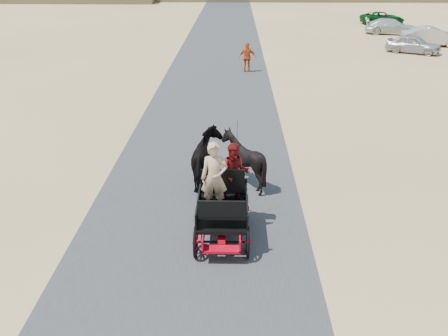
{
  "coord_description": "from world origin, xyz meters",
  "views": [
    {
      "loc": [
        1.07,
        -12.71,
        6.72
      ],
      "look_at": [
        0.79,
        -0.16,
        1.2
      ],
      "focal_mm": 40.0,
      "sensor_mm": 36.0,
      "label": 1
    }
  ],
  "objects_px": {
    "car_c": "(391,27)",
    "car_b": "(432,36)",
    "horse_right": "(243,160)",
    "car_a": "(413,44)",
    "pedestrian": "(247,57)",
    "carriage": "(223,224)",
    "car_d": "(382,18)",
    "horse_left": "(207,160)"
  },
  "relations": [
    {
      "from": "carriage",
      "to": "car_b",
      "type": "bearing_deg",
      "value": 61.45
    },
    {
      "from": "horse_left",
      "to": "car_d",
      "type": "distance_m",
      "value": 39.59
    },
    {
      "from": "car_a",
      "to": "car_b",
      "type": "distance_m",
      "value": 3.66
    },
    {
      "from": "carriage",
      "to": "car_d",
      "type": "distance_m",
      "value": 42.19
    },
    {
      "from": "horse_left",
      "to": "car_c",
      "type": "xyz_separation_m",
      "value": [
        14.18,
        30.29,
        -0.21
      ]
    },
    {
      "from": "pedestrian",
      "to": "horse_right",
      "type": "bearing_deg",
      "value": 84.67
    },
    {
      "from": "car_d",
      "to": "horse_left",
      "type": "bearing_deg",
      "value": 154.42
    },
    {
      "from": "car_d",
      "to": "car_b",
      "type": "bearing_deg",
      "value": 179.09
    },
    {
      "from": "horse_right",
      "to": "car_a",
      "type": "height_order",
      "value": "horse_right"
    },
    {
      "from": "horse_right",
      "to": "car_b",
      "type": "xyz_separation_m",
      "value": [
        14.47,
        24.61,
        -0.14
      ]
    },
    {
      "from": "car_b",
      "to": "car_d",
      "type": "xyz_separation_m",
      "value": [
        -0.47,
        11.99,
        -0.13
      ]
    },
    {
      "from": "horse_left",
      "to": "car_d",
      "type": "relative_size",
      "value": 0.48
    },
    {
      "from": "pedestrian",
      "to": "car_b",
      "type": "relative_size",
      "value": 0.4
    },
    {
      "from": "horse_left",
      "to": "car_c",
      "type": "relative_size",
      "value": 0.46
    },
    {
      "from": "pedestrian",
      "to": "car_b",
      "type": "distance_m",
      "value": 16.66
    },
    {
      "from": "horse_right",
      "to": "pedestrian",
      "type": "xyz_separation_m",
      "value": [
        0.44,
        15.64,
        0.01
      ]
    },
    {
      "from": "car_b",
      "to": "pedestrian",
      "type": "bearing_deg",
      "value": 125.05
    },
    {
      "from": "pedestrian",
      "to": "car_d",
      "type": "bearing_deg",
      "value": -126.61
    },
    {
      "from": "car_a",
      "to": "car_b",
      "type": "bearing_deg",
      "value": -9.64
    },
    {
      "from": "car_b",
      "to": "car_c",
      "type": "xyz_separation_m",
      "value": [
        -1.4,
        5.68,
        -0.07
      ]
    },
    {
      "from": "horse_right",
      "to": "pedestrian",
      "type": "relative_size",
      "value": 0.98
    },
    {
      "from": "horse_left",
      "to": "pedestrian",
      "type": "height_order",
      "value": "pedestrian"
    },
    {
      "from": "car_c",
      "to": "horse_left",
      "type": "bearing_deg",
      "value": 165.97
    },
    {
      "from": "car_b",
      "to": "horse_right",
      "type": "bearing_deg",
      "value": 151.99
    },
    {
      "from": "pedestrian",
      "to": "car_a",
      "type": "xyz_separation_m",
      "value": [
        11.75,
        6.12,
        -0.24
      ]
    },
    {
      "from": "carriage",
      "to": "horse_left",
      "type": "bearing_deg",
      "value": 100.39
    },
    {
      "from": "car_c",
      "to": "car_a",
      "type": "bearing_deg",
      "value": -174.88
    },
    {
      "from": "horse_left",
      "to": "car_c",
      "type": "bearing_deg",
      "value": -115.08
    },
    {
      "from": "car_a",
      "to": "car_d",
      "type": "relative_size",
      "value": 0.87
    },
    {
      "from": "horse_left",
      "to": "car_a",
      "type": "bearing_deg",
      "value": -121.42
    },
    {
      "from": "carriage",
      "to": "pedestrian",
      "type": "relative_size",
      "value": 1.39
    },
    {
      "from": "pedestrian",
      "to": "car_c",
      "type": "xyz_separation_m",
      "value": [
        12.63,
        14.66,
        -0.23
      ]
    },
    {
      "from": "horse_left",
      "to": "pedestrian",
      "type": "distance_m",
      "value": 15.71
    },
    {
      "from": "car_d",
      "to": "car_c",
      "type": "bearing_deg",
      "value": 168.49
    },
    {
      "from": "horse_left",
      "to": "horse_right",
      "type": "height_order",
      "value": "horse_right"
    },
    {
      "from": "car_c",
      "to": "car_b",
      "type": "bearing_deg",
      "value": -155.13
    },
    {
      "from": "carriage",
      "to": "horse_right",
      "type": "relative_size",
      "value": 1.41
    },
    {
      "from": "horse_right",
      "to": "car_a",
      "type": "distance_m",
      "value": 24.94
    },
    {
      "from": "carriage",
      "to": "car_b",
      "type": "distance_m",
      "value": 31.44
    },
    {
      "from": "horse_right",
      "to": "car_b",
      "type": "relative_size",
      "value": 0.39
    },
    {
      "from": "carriage",
      "to": "car_c",
      "type": "relative_size",
      "value": 0.55
    },
    {
      "from": "car_b",
      "to": "carriage",
      "type": "bearing_deg",
      "value": 153.9
    }
  ]
}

